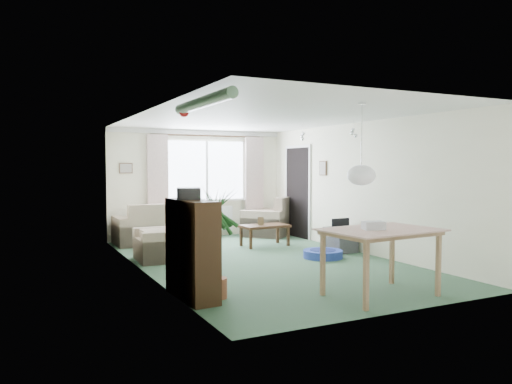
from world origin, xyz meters
name	(u,v)px	position (x,y,z in m)	size (l,w,h in m)	color
ground	(264,261)	(0.00, 0.00, 0.00)	(6.50, 6.50, 0.00)	#33553D
window	(206,170)	(0.20, 3.23, 1.50)	(1.80, 0.03, 1.30)	white
curtain_rod	(208,136)	(0.20, 3.15, 2.27)	(2.60, 0.03, 0.03)	black
curtain_left	(158,181)	(-0.95, 3.13, 1.27)	(0.45, 0.08, 2.00)	beige
curtain_right	(254,180)	(1.35, 3.13, 1.27)	(0.45, 0.08, 2.00)	beige
radiator	(207,219)	(0.20, 3.19, 0.40)	(1.20, 0.10, 0.55)	white
doorway	(298,193)	(1.99, 2.20, 1.00)	(0.03, 0.95, 2.00)	black
pendant_lamp	(361,175)	(0.20, -2.30, 1.48)	(0.36, 0.36, 0.36)	white
tinsel_garland	(203,102)	(-1.92, -2.30, 2.28)	(1.60, 1.60, 0.12)	#196626
bauble_cluster_a	(303,134)	(1.30, 0.90, 2.22)	(0.20, 0.20, 0.20)	silver
bauble_cluster_b	(354,130)	(1.60, -0.30, 2.22)	(0.20, 0.20, 0.20)	silver
wall_picture_back	(126,168)	(-1.60, 3.23, 1.55)	(0.28, 0.03, 0.22)	brown
wall_picture_right	(323,168)	(1.98, 1.20, 1.55)	(0.03, 0.24, 0.30)	brown
sofa	(156,223)	(-1.09, 2.75, 0.42)	(1.67, 0.88, 0.84)	beige
armchair_corner	(267,216)	(1.48, 2.73, 0.44)	(0.99, 0.93, 0.88)	beige
armchair_left	(162,237)	(-1.50, 0.87, 0.39)	(0.86, 0.82, 0.77)	beige
coffee_table	(265,235)	(0.75, 1.43, 0.21)	(0.94, 0.52, 0.42)	black
photo_frame	(261,221)	(0.67, 1.45, 0.50)	(0.12, 0.02, 0.16)	brown
bookshelf	(192,249)	(-1.84, -1.68, 0.60)	(0.33, 0.98, 1.19)	black
hifi_box	(189,193)	(-1.84, -1.56, 1.26)	(0.28, 0.35, 0.14)	#313035
houseplant	(216,244)	(-1.58, -1.81, 0.66)	(0.57, 0.57, 1.33)	#25591E
dining_table	(380,263)	(0.27, -2.60, 0.40)	(1.29, 0.86, 0.81)	#A7745A
gift_box	(374,226)	(0.16, -2.60, 0.87)	(0.25, 0.18, 0.12)	silver
tv_cube	(340,240)	(1.70, 0.20, 0.23)	(0.45, 0.50, 0.45)	#3E3E43
pet_bed	(323,254)	(1.06, -0.17, 0.07)	(0.68, 0.68, 0.14)	#222D9E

